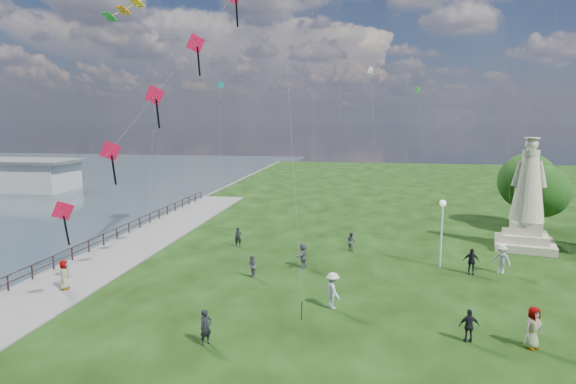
% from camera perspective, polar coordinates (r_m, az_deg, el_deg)
% --- Properties ---
extents(waterfront, '(200.00, 200.00, 1.51)m').
position_cam_1_polar(waterfront, '(35.04, -23.60, -8.22)').
color(waterfront, '#2D3D44').
rests_on(waterfront, ground).
extents(statue, '(4.92, 4.92, 8.34)m').
position_cam_1_polar(statue, '(40.15, 26.48, -1.61)').
color(statue, '#BEB090').
rests_on(statue, ground).
extents(lamppost, '(0.42, 0.42, 4.49)m').
position_cam_1_polar(lamppost, '(32.82, 17.80, -3.07)').
color(lamppost, silver).
rests_on(lamppost, ground).
extents(tree_row, '(7.23, 13.38, 6.63)m').
position_cam_1_polar(tree_row, '(46.19, 28.28, 0.22)').
color(tree_row, '#382314').
rests_on(tree_row, ground).
extents(person_0, '(0.64, 0.69, 1.59)m').
position_cam_1_polar(person_0, '(21.77, -9.73, -15.51)').
color(person_0, black).
rests_on(person_0, ground).
extents(person_1, '(0.78, 0.82, 1.45)m').
position_cam_1_polar(person_1, '(29.84, -4.29, -8.80)').
color(person_1, '#595960').
rests_on(person_1, ground).
extents(person_2, '(1.19, 1.37, 1.89)m').
position_cam_1_polar(person_2, '(25.30, 5.32, -11.54)').
color(person_2, silver).
rests_on(person_2, ground).
extents(person_3, '(0.92, 0.53, 1.50)m').
position_cam_1_polar(person_3, '(23.10, 20.68, -14.62)').
color(person_3, black).
rests_on(person_3, ground).
extents(person_4, '(1.05, 0.96, 1.84)m').
position_cam_1_polar(person_4, '(23.56, 27.04, -14.12)').
color(person_4, '#595960').
rests_on(person_4, ground).
extents(person_6, '(0.61, 0.47, 1.49)m').
position_cam_1_polar(person_6, '(37.05, -5.93, -5.33)').
color(person_6, black).
rests_on(person_6, ground).
extents(person_7, '(0.81, 0.80, 1.45)m').
position_cam_1_polar(person_7, '(35.98, 7.50, -5.82)').
color(person_7, '#595960').
rests_on(person_7, ground).
extents(person_8, '(1.33, 1.23, 1.86)m').
position_cam_1_polar(person_8, '(33.39, 23.97, -7.28)').
color(person_8, silver).
rests_on(person_8, ground).
extents(person_9, '(1.03, 0.62, 1.67)m').
position_cam_1_polar(person_9, '(32.55, 20.90, -7.68)').
color(person_9, black).
rests_on(person_9, ground).
extents(person_10, '(0.72, 0.94, 1.70)m').
position_cam_1_polar(person_10, '(30.38, -24.99, -9.05)').
color(person_10, '#595960').
rests_on(person_10, ground).
extents(person_11, '(0.97, 1.67, 1.69)m').
position_cam_1_polar(person_11, '(31.76, 1.81, -7.48)').
color(person_11, '#595960').
rests_on(person_11, ground).
extents(red_kite_train, '(9.93, 9.35, 16.94)m').
position_cam_1_polar(red_kite_train, '(26.06, -15.97, 10.06)').
color(red_kite_train, black).
rests_on(red_kite_train, ground).
extents(small_kites, '(30.58, 17.18, 26.29)m').
position_cam_1_polar(small_kites, '(41.69, 9.00, 14.93)').
color(small_kites, '#15827E').
rests_on(small_kites, ground).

